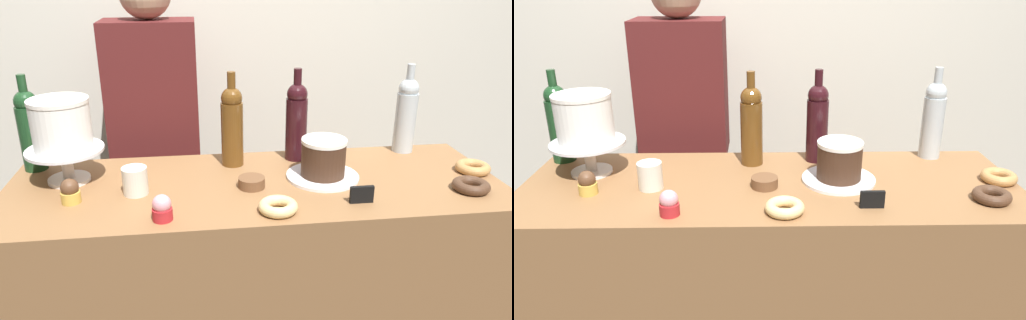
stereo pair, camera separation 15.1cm
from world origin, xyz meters
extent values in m
cube|color=beige|center=(0.00, 0.85, 1.30)|extent=(6.00, 0.05, 2.60)
cube|color=brown|center=(0.00, 0.00, 0.47)|extent=(1.58, 0.56, 0.94)
cylinder|color=silver|center=(-0.60, 0.09, 0.95)|extent=(0.13, 0.13, 0.01)
cylinder|color=silver|center=(-0.60, 0.09, 1.00)|extent=(0.04, 0.04, 0.09)
cylinder|color=silver|center=(-0.60, 0.09, 1.05)|extent=(0.24, 0.24, 0.01)
cylinder|color=white|center=(-0.60, 0.09, 1.13)|extent=(0.18, 0.18, 0.15)
cylinder|color=white|center=(-0.60, 0.09, 1.21)|extent=(0.18, 0.18, 0.01)
cylinder|color=white|center=(0.22, 0.02, 0.95)|extent=(0.24, 0.24, 0.01)
cylinder|color=#3D2619|center=(0.22, 0.02, 1.01)|extent=(0.14, 0.14, 0.11)
cylinder|color=white|center=(0.22, 0.02, 1.07)|extent=(0.15, 0.15, 0.01)
cylinder|color=#B2BCC1|center=(0.58, 0.23, 1.05)|extent=(0.08, 0.08, 0.22)
sphere|color=#B2BCC1|center=(0.58, 0.23, 1.18)|extent=(0.07, 0.07, 0.07)
cylinder|color=#B2BCC1|center=(0.58, 0.23, 1.23)|extent=(0.03, 0.03, 0.08)
cylinder|color=black|center=(0.17, 0.20, 1.05)|extent=(0.08, 0.08, 0.22)
sphere|color=black|center=(0.17, 0.20, 1.18)|extent=(0.07, 0.07, 0.07)
cylinder|color=black|center=(0.17, 0.20, 1.23)|extent=(0.03, 0.03, 0.08)
cylinder|color=#5B3814|center=(-0.06, 0.17, 1.05)|extent=(0.08, 0.08, 0.22)
sphere|color=#5B3814|center=(-0.06, 0.17, 1.18)|extent=(0.07, 0.07, 0.07)
cylinder|color=#5B3814|center=(-0.06, 0.17, 1.23)|extent=(0.03, 0.03, 0.08)
cylinder|color=#193D1E|center=(-0.73, 0.21, 1.05)|extent=(0.08, 0.08, 0.22)
sphere|color=#193D1E|center=(-0.73, 0.21, 1.18)|extent=(0.07, 0.07, 0.07)
cylinder|color=#193D1E|center=(-0.73, 0.21, 1.23)|extent=(0.03, 0.03, 0.08)
cylinder|color=red|center=(-0.28, -0.21, 0.96)|extent=(0.06, 0.06, 0.03)
sphere|color=pink|center=(-0.28, -0.21, 0.99)|extent=(0.05, 0.05, 0.05)
cylinder|color=gold|center=(-0.55, -0.07, 0.96)|extent=(0.06, 0.06, 0.03)
sphere|color=brown|center=(-0.55, -0.07, 0.99)|extent=(0.05, 0.05, 0.05)
torus|color=#472D1E|center=(0.65, -0.14, 0.96)|extent=(0.11, 0.11, 0.03)
torus|color=#E0C17F|center=(0.04, -0.20, 0.96)|extent=(0.11, 0.11, 0.03)
torus|color=#B27F47|center=(0.74, 0.00, 0.96)|extent=(0.11, 0.11, 0.03)
cylinder|color=brown|center=(-0.02, -0.03, 0.95)|extent=(0.08, 0.08, 0.01)
cylinder|color=brown|center=(-0.02, -0.03, 0.96)|extent=(0.08, 0.08, 0.01)
cylinder|color=brown|center=(-0.02, -0.03, 0.97)|extent=(0.08, 0.08, 0.01)
cube|color=black|center=(0.29, -0.17, 0.97)|extent=(0.07, 0.01, 0.05)
cylinder|color=silver|center=(-0.37, -0.03, 0.99)|extent=(0.08, 0.08, 0.08)
cube|color=black|center=(-0.35, 0.56, 0.42)|extent=(0.28, 0.18, 0.85)
cube|color=#4C1919|center=(-0.35, 0.56, 1.12)|extent=(0.36, 0.22, 0.55)
camera|label=1|loc=(-0.18, -1.40, 1.58)|focal=33.95mm
camera|label=2|loc=(-0.03, -1.41, 1.58)|focal=33.95mm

